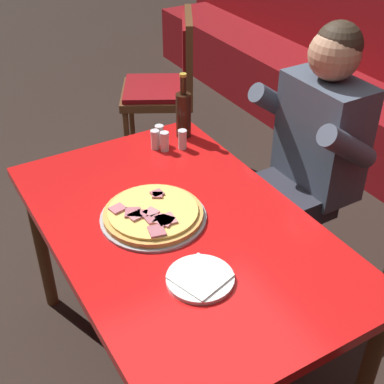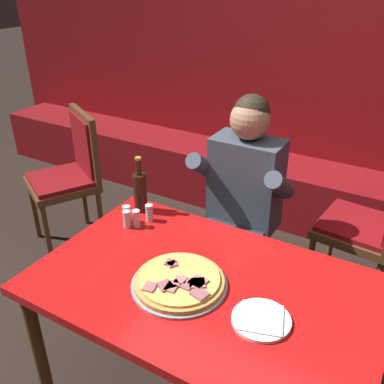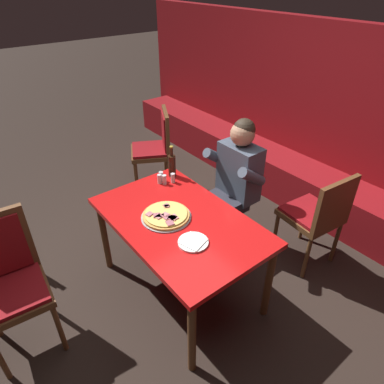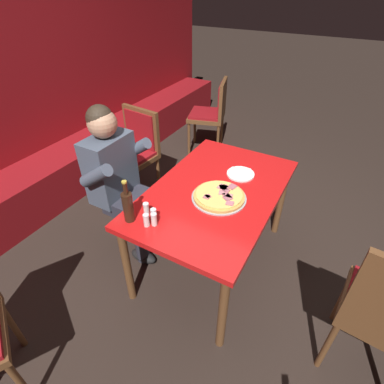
% 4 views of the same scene
% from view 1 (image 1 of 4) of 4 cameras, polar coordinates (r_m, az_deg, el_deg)
% --- Properties ---
extents(ground_plane, '(24.00, 24.00, 0.00)m').
position_cam_1_polar(ground_plane, '(2.39, -1.06, -17.62)').
color(ground_plane, black).
extents(main_dining_table, '(1.35, 0.85, 0.74)m').
position_cam_1_polar(main_dining_table, '(1.91, -1.27, -5.38)').
color(main_dining_table, brown).
rests_on(main_dining_table, ground_plane).
extents(pizza, '(0.38, 0.38, 0.05)m').
position_cam_1_polar(pizza, '(1.88, -4.17, -2.40)').
color(pizza, '#9E9EA3').
rests_on(pizza, main_dining_table).
extents(plate_white_paper, '(0.21, 0.21, 0.02)m').
position_cam_1_polar(plate_white_paper, '(1.65, 0.87, -9.18)').
color(plate_white_paper, white).
rests_on(plate_white_paper, main_dining_table).
extents(beer_bottle, '(0.07, 0.07, 0.29)m').
position_cam_1_polar(beer_bottle, '(2.34, -0.92, 8.40)').
color(beer_bottle, black).
rests_on(beer_bottle, main_dining_table).
extents(shaker_parmesan, '(0.04, 0.04, 0.09)m').
position_cam_1_polar(shaker_parmesan, '(2.27, -2.94, 5.32)').
color(shaker_parmesan, silver).
rests_on(shaker_parmesan, main_dining_table).
extents(shaker_red_pepper_flakes, '(0.04, 0.04, 0.09)m').
position_cam_1_polar(shaker_red_pepper_flakes, '(2.28, -1.03, 5.54)').
color(shaker_red_pepper_flakes, silver).
rests_on(shaker_red_pepper_flakes, main_dining_table).
extents(shaker_black_pepper, '(0.04, 0.04, 0.09)m').
position_cam_1_polar(shaker_black_pepper, '(2.32, -3.49, 6.04)').
color(shaker_black_pepper, silver).
rests_on(shaker_black_pepper, main_dining_table).
extents(shaker_oregano, '(0.04, 0.04, 0.09)m').
position_cam_1_polar(shaker_oregano, '(2.28, -3.95, 5.51)').
color(shaker_oregano, silver).
rests_on(shaker_oregano, main_dining_table).
extents(diner_seated_blue_shirt, '(0.53, 0.53, 1.27)m').
position_cam_1_polar(diner_seated_blue_shirt, '(2.36, 11.91, 3.76)').
color(diner_seated_blue_shirt, black).
rests_on(diner_seated_blue_shirt, ground_plane).
extents(dining_chair_side_aisle, '(0.60, 0.60, 0.98)m').
position_cam_1_polar(dining_chair_side_aisle, '(3.39, -2.44, 11.82)').
color(dining_chair_side_aisle, brown).
rests_on(dining_chair_side_aisle, ground_plane).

